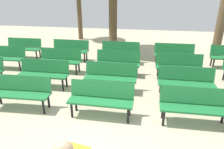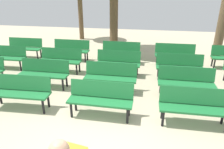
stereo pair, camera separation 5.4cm
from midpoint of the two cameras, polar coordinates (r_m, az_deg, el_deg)
bench_r0_c1 at (r=6.06m, az=-23.29°, el=-3.92°), size 1.62×0.54×0.87m
bench_r0_c2 at (r=5.23m, az=-2.78°, el=-6.18°), size 1.61×0.50×0.87m
bench_r0_c3 at (r=5.29m, az=21.69°, el=-7.60°), size 1.60×0.49×0.87m
bench_r1_c1 at (r=7.09m, az=-17.70°, el=0.74°), size 1.60×0.49×0.87m
bench_r1_c2 at (r=6.48m, az=-0.14°, el=-0.20°), size 1.60×0.49×0.87m
bench_r1_c3 at (r=6.50m, az=19.65°, el=-1.54°), size 1.60×0.48×0.87m
bench_r2_c0 at (r=9.32m, az=-26.63°, el=4.59°), size 1.61×0.52×0.87m
bench_r2_c1 at (r=8.21m, az=-13.58°, el=4.20°), size 1.61×0.50×0.87m
bench_r2_c2 at (r=7.69m, az=1.89°, el=3.58°), size 1.61×0.52×0.87m
bench_r2_c3 at (r=7.69m, az=18.02°, el=2.43°), size 1.61×0.52×0.87m
bench_r3_c0 at (r=10.40m, az=-22.43°, el=7.00°), size 1.60×0.49×0.87m
bench_r3_c1 at (r=9.46m, az=-10.85°, el=6.88°), size 1.60×0.49×0.87m
bench_r3_c2 at (r=8.97m, az=2.60°, el=6.40°), size 1.60×0.49×0.87m
bench_r3_c3 at (r=9.02m, az=16.83°, el=5.52°), size 1.61×0.50×0.87m
tree_0 at (r=10.32m, az=27.74°, el=12.03°), size 0.37×0.37×3.11m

